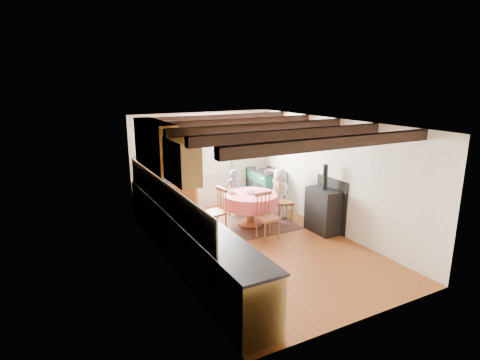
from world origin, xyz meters
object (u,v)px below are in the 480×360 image
child_right (280,193)px  cast_iron_stove (324,199)px  dining_table (250,210)px  aga_range (266,187)px  chair_near (268,216)px  chair_left (215,211)px  child_far (233,192)px  cup (253,192)px  chair_right (283,200)px

child_right → cast_iron_stove: bearing=-168.9°
dining_table → cast_iron_stove: size_ratio=0.82×
aga_range → child_right: (-0.19, -0.93, 0.12)m
chair_near → chair_left: size_ratio=0.98×
chair_near → child_far: (0.04, 1.63, 0.08)m
aga_range → cast_iron_stove: 2.17m
cast_iron_stove → child_far: bearing=123.1°
dining_table → child_far: bearing=91.7°
cup → child_right: bearing=14.1°
dining_table → child_right: bearing=10.7°
chair_near → child_right: 1.37m
child_right → cup: child_right is taller
child_far → cup: size_ratio=11.33×
aga_range → child_far: child_far is taller
cast_iron_stove → aga_range: bearing=92.9°
cup → chair_right: bearing=-2.7°
child_far → cup: (0.06, -0.85, 0.21)m
dining_table → chair_left: chair_left is taller
dining_table → cup: (0.04, -0.04, 0.41)m
aga_range → cast_iron_stove: bearing=-87.1°
dining_table → chair_near: (-0.06, -0.82, 0.11)m
chair_right → cup: chair_right is taller
chair_right → child_far: child_far is taller
dining_table → chair_left: 0.88m
chair_near → cup: size_ratio=9.64×
chair_right → cast_iron_stove: (0.37, -0.96, 0.25)m
child_right → aga_range: bearing=-14.1°
chair_near → cup: bearing=80.7°
chair_left → cast_iron_stove: (2.05, -1.01, 0.25)m
child_far → child_right: (0.91, -0.64, 0.03)m
aga_range → cast_iron_stove: size_ratio=0.70×
dining_table → chair_right: 0.83m
cast_iron_stove → child_far: (-1.21, 1.85, -0.17)m
dining_table → chair_near: 0.83m
dining_table → cast_iron_stove: bearing=-41.5°
chair_near → cast_iron_stove: bearing=-12.5°
child_right → chair_near: bearing=133.6°
child_far → aga_range: bearing=-171.4°
chair_left → aga_range: chair_left is taller
chair_left → child_far: size_ratio=0.87×
dining_table → cup: size_ratio=12.20×
cast_iron_stove → cup: bearing=138.9°
aga_range → child_far: (-1.10, -0.29, 0.08)m
child_right → cup: (-0.85, -0.21, 0.18)m
child_right → child_far: bearing=52.1°
chair_right → aga_range: bearing=0.0°
chair_left → child_right: (1.75, 0.20, 0.11)m
dining_table → aga_range: aga_range is taller
chair_right → aga_range: 1.21m
dining_table → chair_right: chair_right is taller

